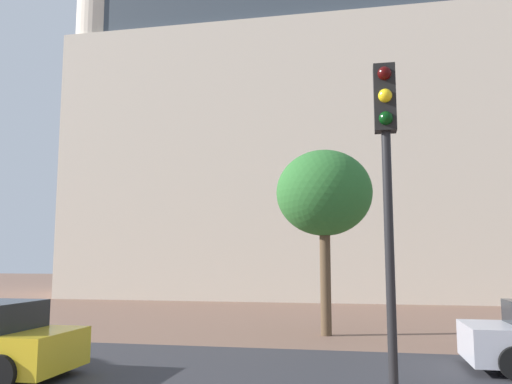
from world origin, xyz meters
TOP-DOWN VIEW (x-y plane):
  - ground_plane at (0.00, 10.00)m, footprint 120.00×120.00m
  - street_asphalt_strip at (0.00, 7.94)m, footprint 120.00×6.09m
  - landmark_building at (-2.46, 30.03)m, footprint 25.87×10.43m
  - traffic_light_pole at (2.71, 4.16)m, footprint 0.28×0.34m
  - tree_curb_far at (1.27, 13.56)m, footprint 2.97×2.97m

SIDE VIEW (x-z plane):
  - ground_plane at x=0.00m, z-range 0.00..0.00m
  - street_asphalt_strip at x=0.00m, z-range 0.00..0.00m
  - traffic_light_pole at x=2.71m, z-range 0.95..5.81m
  - tree_curb_far at x=1.27m, z-range 1.46..7.12m
  - landmark_building at x=-2.46m, z-range -6.48..27.43m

